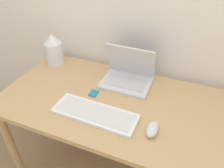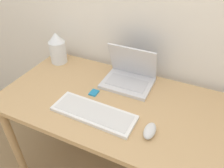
{
  "view_description": "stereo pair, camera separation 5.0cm",
  "coord_description": "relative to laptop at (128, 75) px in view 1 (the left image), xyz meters",
  "views": [
    {
      "loc": [
        0.32,
        -0.53,
        1.53
      ],
      "look_at": [
        -0.04,
        0.36,
        0.83
      ],
      "focal_mm": 35.0,
      "sensor_mm": 36.0,
      "label": 1
    },
    {
      "loc": [
        0.37,
        -0.51,
        1.53
      ],
      "look_at": [
        -0.04,
        0.36,
        0.83
      ],
      "focal_mm": 35.0,
      "sensor_mm": 36.0,
      "label": 2
    }
  ],
  "objects": [
    {
      "name": "vase",
      "position": [
        -0.55,
        0.03,
        0.06
      ],
      "size": [
        0.11,
        0.11,
        0.22
      ],
      "color": "white",
      "rests_on": "desk"
    },
    {
      "name": "desk",
      "position": [
        0.01,
        -0.2,
        -0.14
      ],
      "size": [
        1.34,
        0.68,
        0.73
      ],
      "color": "tan",
      "rests_on": "ground_plane"
    },
    {
      "name": "keyboard",
      "position": [
        -0.06,
        -0.35,
        -0.04
      ],
      "size": [
        0.45,
        0.17,
        0.02
      ],
      "color": "white",
      "rests_on": "desk"
    },
    {
      "name": "laptop",
      "position": [
        0.0,
        0.0,
        0.0
      ],
      "size": [
        0.3,
        0.23,
        0.24
      ],
      "color": "silver",
      "rests_on": "desk"
    },
    {
      "name": "mouse",
      "position": [
        0.24,
        -0.35,
        -0.03
      ],
      "size": [
        0.05,
        0.11,
        0.04
      ],
      "color": "silver",
      "rests_on": "desk"
    },
    {
      "name": "mp3_player",
      "position": [
        -0.15,
        -0.19,
        -0.05
      ],
      "size": [
        0.04,
        0.06,
        0.01
      ],
      "color": "#1E7FB7",
      "rests_on": "desk"
    }
  ]
}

